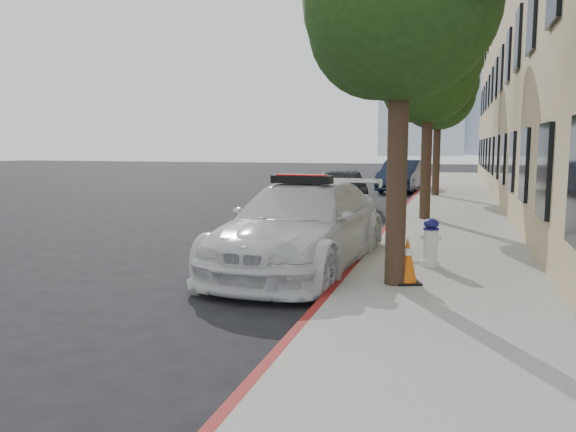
% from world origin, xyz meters
% --- Properties ---
extents(ground, '(120.00, 120.00, 0.00)m').
position_xyz_m(ground, '(0.00, 0.00, 0.00)').
color(ground, black).
rests_on(ground, ground).
extents(sidewalk, '(3.20, 50.00, 0.15)m').
position_xyz_m(sidewalk, '(3.60, 10.00, 0.07)').
color(sidewalk, gray).
rests_on(sidewalk, ground).
extents(curb_strip, '(0.12, 50.00, 0.15)m').
position_xyz_m(curb_strip, '(2.06, 10.00, 0.07)').
color(curb_strip, maroon).
rests_on(curb_strip, ground).
extents(tower_left, '(18.00, 14.00, 60.00)m').
position_xyz_m(tower_left, '(-4.00, 120.00, 30.00)').
color(tower_left, '#9EA8B7').
rests_on(tower_left, ground).
extents(tower_right, '(14.00, 14.00, 44.00)m').
position_xyz_m(tower_right, '(9.00, 135.00, 22.00)').
color(tower_right, '#9EA8B7').
rests_on(tower_right, ground).
extents(tree_mid, '(2.77, 2.64, 5.43)m').
position_xyz_m(tree_mid, '(2.93, 5.99, 4.16)').
color(tree_mid, black).
rests_on(tree_mid, sidewalk).
extents(tree_far, '(3.10, 3.00, 5.81)m').
position_xyz_m(tree_far, '(2.93, 13.99, 4.39)').
color(tree_far, black).
rests_on(tree_far, sidewalk).
extents(police_car, '(2.55, 5.52, 1.71)m').
position_xyz_m(police_car, '(1.10, -0.72, 0.78)').
color(police_car, silver).
rests_on(police_car, ground).
extents(parked_car_mid, '(2.22, 4.61, 1.52)m').
position_xyz_m(parked_car_mid, '(0.05, 7.84, 0.76)').
color(parked_car_mid, black).
rests_on(parked_car_mid, ground).
extents(parked_car_far, '(2.03, 4.76, 1.52)m').
position_xyz_m(parked_car_far, '(1.20, 17.18, 0.76)').
color(parked_car_far, '#151E36').
rests_on(parked_car_far, ground).
extents(fire_hydrant, '(0.35, 0.32, 0.83)m').
position_xyz_m(fire_hydrant, '(3.36, -0.53, 0.56)').
color(fire_hydrant, silver).
rests_on(fire_hydrant, sidewalk).
extents(traffic_cone, '(0.49, 0.49, 0.72)m').
position_xyz_m(traffic_cone, '(3.08, -1.91, 0.50)').
color(traffic_cone, black).
rests_on(traffic_cone, sidewalk).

